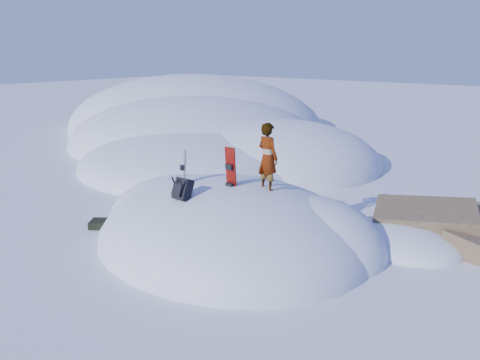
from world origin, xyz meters
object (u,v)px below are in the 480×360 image
Objects in this scene: snowboard_dark at (184,177)px; backpack at (182,189)px; snowboard_red at (231,178)px; person at (268,157)px.

backpack is at bearing -9.21° from snowboard_dark.
snowboard_dark is (-1.18, -0.38, -0.10)m from snowboard_red.
backpack is (0.71, -0.74, 0.00)m from snowboard_dark.
person is (1.87, 0.88, 0.61)m from snowboard_dark.
person is at bearing 52.64° from backpack.
snowboard_dark is 0.85× the size of person.
snowboard_red is at bearing 54.80° from snowboard_dark.
person reaches higher than backpack.
person is at bearing 35.81° from snowboard_red.
person is (1.16, 1.62, 0.61)m from backpack.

